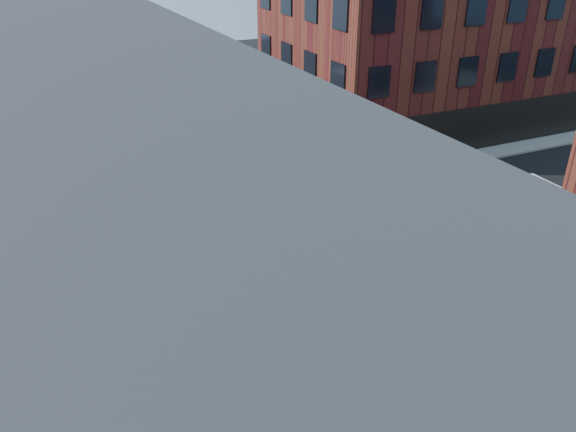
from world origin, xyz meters
The scene contains 8 objects.
ground centered at (0.00, 0.00, 0.00)m, with size 120.00×120.00×0.00m, color black.
sidewalk_ne centered at (21.00, 21.00, 0.07)m, with size 30.00×30.00×0.15m, color gray.
building_ne centered at (20.50, 16.00, 6.00)m, with size 25.00×16.00×12.00m, color #441112.
tree_near centered at (7.56, 9.98, 3.16)m, with size 2.69×2.69×4.49m.
tree_far centered at (7.56, 15.98, 2.87)m, with size 2.43×2.43×4.07m.
signal_pole centered at (-6.72, -6.68, 2.86)m, with size 1.29×1.24×4.60m.
box_truck centered at (8.60, -4.12, 1.83)m, with size 7.85×2.65×3.51m.
traffic_cone centered at (-5.70, -5.70, 0.37)m, with size 0.43×0.43×0.77m.
Camera 1 is at (-10.40, -21.87, 14.54)m, focal length 35.00 mm.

